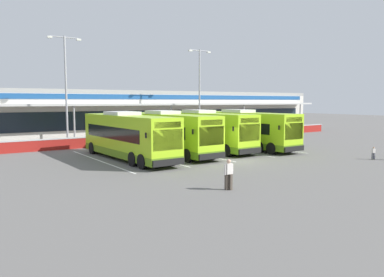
% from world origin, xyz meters
% --- Properties ---
extents(ground_plane, '(200.00, 200.00, 0.00)m').
position_xyz_m(ground_plane, '(0.00, 0.00, 0.00)').
color(ground_plane, '#605E5B').
extents(terminal_building, '(70.00, 13.00, 6.00)m').
position_xyz_m(terminal_building, '(-0.00, 26.91, 3.01)').
color(terminal_building, beige).
rests_on(terminal_building, ground).
extents(red_barrier_wall, '(60.00, 0.40, 1.10)m').
position_xyz_m(red_barrier_wall, '(0.00, 14.50, 0.56)').
color(red_barrier_wall, maroon).
rests_on(red_barrier_wall, ground).
extents(coach_bus_leftmost, '(3.11, 12.21, 3.78)m').
position_xyz_m(coach_bus_leftmost, '(-6.21, 5.40, 1.79)').
color(coach_bus_leftmost, '#9ED11E').
rests_on(coach_bus_leftmost, ground).
extents(coach_bus_left_centre, '(3.11, 12.21, 3.78)m').
position_xyz_m(coach_bus_left_centre, '(-2.06, 6.08, 1.79)').
color(coach_bus_left_centre, '#9ED11E').
rests_on(coach_bus_left_centre, ground).
extents(coach_bus_centre, '(3.11, 12.21, 3.78)m').
position_xyz_m(coach_bus_centre, '(2.26, 6.65, 1.79)').
color(coach_bus_centre, '#9ED11E').
rests_on(coach_bus_centre, ground).
extents(coach_bus_right_centre, '(3.11, 12.21, 3.78)m').
position_xyz_m(coach_bus_right_centre, '(6.32, 5.52, 1.79)').
color(coach_bus_right_centre, '#9ED11E').
rests_on(coach_bus_right_centre, ground).
extents(bay_stripe_far_west, '(0.14, 13.00, 0.01)m').
position_xyz_m(bay_stripe_far_west, '(-8.40, 6.00, 0.00)').
color(bay_stripe_far_west, silver).
rests_on(bay_stripe_far_west, ground).
extents(bay_stripe_west, '(0.14, 13.00, 0.01)m').
position_xyz_m(bay_stripe_west, '(-4.20, 6.00, 0.00)').
color(bay_stripe_west, silver).
rests_on(bay_stripe_west, ground).
extents(bay_stripe_mid_west, '(0.14, 13.00, 0.01)m').
position_xyz_m(bay_stripe_mid_west, '(0.00, 6.00, 0.00)').
color(bay_stripe_mid_west, silver).
rests_on(bay_stripe_mid_west, ground).
extents(bay_stripe_centre, '(0.14, 13.00, 0.01)m').
position_xyz_m(bay_stripe_centre, '(4.20, 6.00, 0.00)').
color(bay_stripe_centre, silver).
rests_on(bay_stripe_centre, ground).
extents(bay_stripe_mid_east, '(0.14, 13.00, 0.01)m').
position_xyz_m(bay_stripe_mid_east, '(8.40, 6.00, 0.00)').
color(bay_stripe_mid_east, silver).
rests_on(bay_stripe_mid_east, ground).
extents(pedestrian_in_dark_coat, '(0.53, 0.31, 1.62)m').
position_xyz_m(pedestrian_in_dark_coat, '(-6.30, -7.18, 0.87)').
color(pedestrian_in_dark_coat, '#4C4238').
rests_on(pedestrian_in_dark_coat, ground).
extents(pedestrian_child, '(0.33, 0.24, 1.00)m').
position_xyz_m(pedestrian_child, '(9.86, -5.68, 0.54)').
color(pedestrian_child, slate).
rests_on(pedestrian_child, ground).
extents(lamp_post_west, '(3.24, 0.28, 11.00)m').
position_xyz_m(lamp_post_west, '(-7.85, 16.22, 6.29)').
color(lamp_post_west, '#9E9EA3').
rests_on(lamp_post_west, ground).
extents(lamp_post_centre, '(3.24, 0.28, 11.00)m').
position_xyz_m(lamp_post_centre, '(8.84, 16.76, 6.29)').
color(lamp_post_centre, '#9E9EA3').
rests_on(lamp_post_centre, ground).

